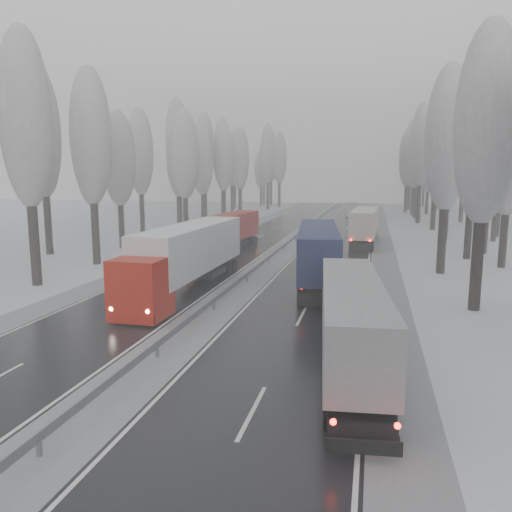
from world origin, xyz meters
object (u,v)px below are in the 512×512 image
at_px(truck_red_red, 226,231).
at_px(truck_cream_box, 365,223).
at_px(truck_grey_tarp, 350,313).
at_px(truck_blue_box, 318,250).
at_px(box_truck_distant, 352,209).
at_px(truck_red_white, 186,254).

bearing_deg(truck_red_red, truck_cream_box, 41.84).
xyz_separation_m(truck_grey_tarp, truck_cream_box, (-0.01, 38.46, 0.23)).
height_order(truck_blue_box, box_truck_distant, truck_blue_box).
relative_size(truck_blue_box, truck_red_red, 1.09).
relative_size(truck_blue_box, box_truck_distant, 2.23).
bearing_deg(truck_grey_tarp, truck_red_white, 131.56).
height_order(box_truck_distant, truck_red_red, truck_red_red).
distance_m(truck_red_white, truck_red_red, 17.58).
height_order(box_truck_distant, truck_red_white, truck_red_white).
distance_m(truck_cream_box, truck_red_red, 17.35).
bearing_deg(truck_cream_box, truck_blue_box, -94.95).
bearing_deg(box_truck_distant, truck_red_red, -104.58).
height_order(truck_blue_box, truck_red_red, truck_blue_box).
height_order(truck_grey_tarp, truck_cream_box, truck_cream_box).
distance_m(truck_cream_box, truck_red_white, 30.17).
bearing_deg(box_truck_distant, truck_blue_box, -92.61).
bearing_deg(truck_grey_tarp, truck_blue_box, 95.47).
bearing_deg(box_truck_distant, truck_grey_tarp, -90.41).
relative_size(truck_blue_box, truck_cream_box, 1.04).
bearing_deg(truck_cream_box, truck_red_red, -139.98).
relative_size(box_truck_distant, truck_red_white, 0.43).
relative_size(truck_grey_tarp, truck_blue_box, 0.87).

